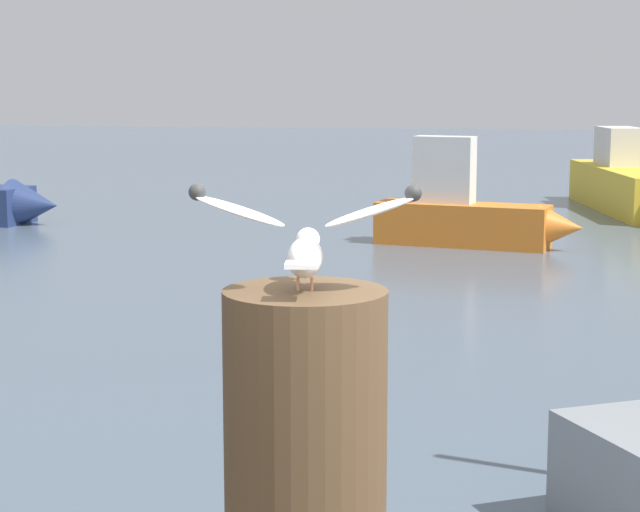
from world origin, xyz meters
TOP-DOWN VIEW (x-y plane):
  - mooring_post at (-0.88, -0.32)m, footprint 0.43×0.43m
  - seagull at (-0.88, -0.32)m, footprint 0.59×0.39m
  - boat_yellow at (2.43, 20.45)m, footprint 2.15×6.07m
  - boat_orange at (-0.72, 15.31)m, footprint 3.45×1.48m

SIDE VIEW (x-z plane):
  - boat_orange at x=-0.72m, z-range -0.36..1.43m
  - boat_yellow at x=2.43m, z-range -0.34..1.42m
  - mooring_post at x=-0.88m, z-range 1.17..2.17m
  - seagull at x=-0.88m, z-range 2.17..2.44m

